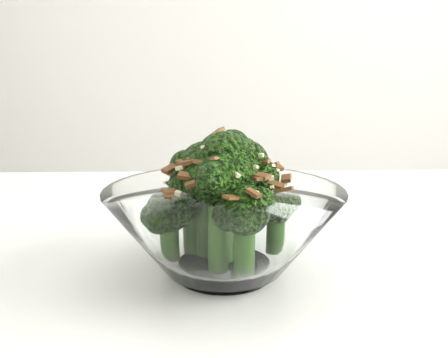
# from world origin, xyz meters

# --- Properties ---
(table) EXTENTS (1.35, 1.06, 0.75)m
(table) POSITION_xyz_m (0.11, -0.11, 0.68)
(table) COLOR white
(table) RESTS_ON ground
(broccoli_dish) EXTENTS (0.24, 0.24, 0.15)m
(broccoli_dish) POSITION_xyz_m (0.15, -0.20, 0.81)
(broccoli_dish) COLOR white
(broccoli_dish) RESTS_ON table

